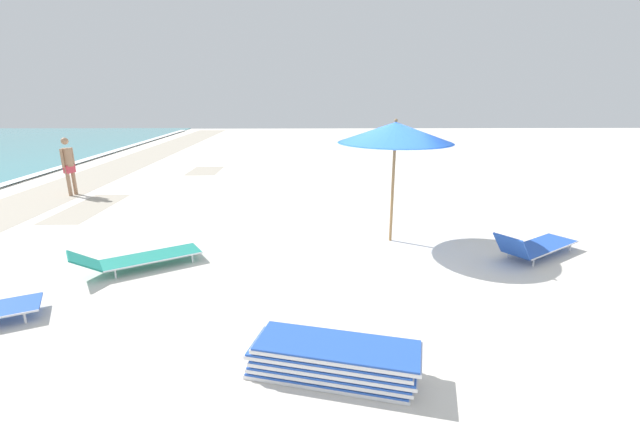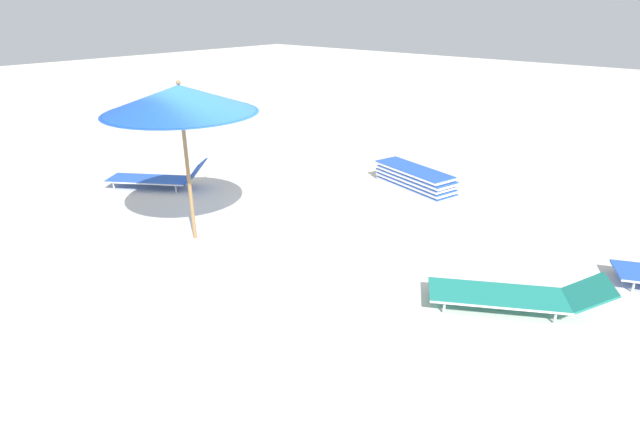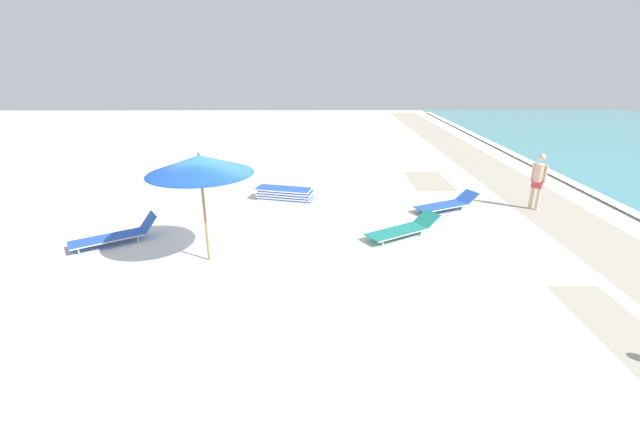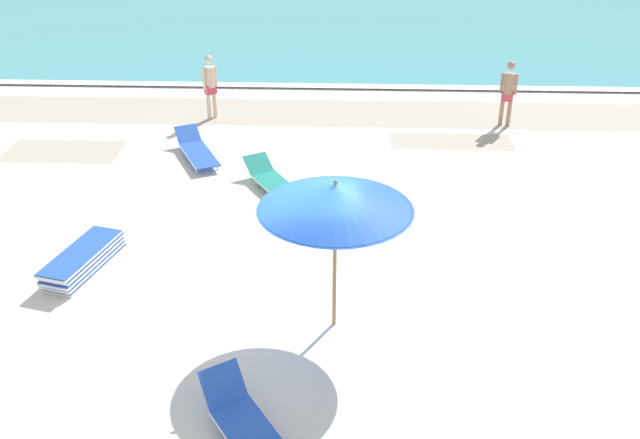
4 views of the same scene
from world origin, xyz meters
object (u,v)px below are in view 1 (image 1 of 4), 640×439
at_px(lounger_stack, 333,360).
at_px(sun_lounger_under_umbrella, 138,258).
at_px(beach_umbrella, 395,133).
at_px(beachgoer_wading_adult, 68,163).
at_px(sun_lounger_near_water_left, 535,246).

distance_m(lounger_stack, sun_lounger_under_umbrella, 4.60).
distance_m(beach_umbrella, sun_lounger_under_umbrella, 5.45).
bearing_deg(beach_umbrella, sun_lounger_under_umbrella, 106.37).
bearing_deg(beachgoer_wading_adult, beach_umbrella, 82.67).
bearing_deg(sun_lounger_near_water_left, beach_umbrella, 35.03).
xyz_separation_m(lounger_stack, sun_lounger_under_umbrella, (3.13, 3.36, -0.00)).
relative_size(lounger_stack, sun_lounger_under_umbrella, 0.93).
xyz_separation_m(beach_umbrella, sun_lounger_under_umbrella, (-1.42, 4.83, -2.08)).
distance_m(lounger_stack, beachgoer_wading_adult, 11.78).
bearing_deg(sun_lounger_near_water_left, lounger_stack, 97.08).
bearing_deg(sun_lounger_under_umbrella, sun_lounger_near_water_left, -118.24).
bearing_deg(sun_lounger_near_water_left, beachgoer_wading_adult, 31.30).
distance_m(sun_lounger_near_water_left, beachgoer_wading_adult, 12.91).
relative_size(sun_lounger_near_water_left, beachgoer_wading_adult, 1.18).
relative_size(sun_lounger_under_umbrella, sun_lounger_near_water_left, 1.04).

